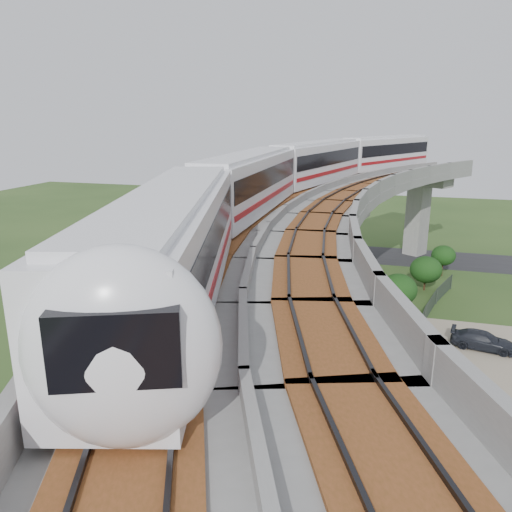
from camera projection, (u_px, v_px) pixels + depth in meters
name	position (u px, v px, depth m)	size (l,w,h in m)	color
ground	(284.00, 364.00, 33.73)	(160.00, 160.00, 0.00)	#2A461C
asphalt_road	(337.00, 252.00, 61.53)	(60.00, 8.00, 0.03)	#232326
viaduct	(348.00, 238.00, 30.29)	(19.58, 73.98, 11.40)	#99968E
metro_train	(313.00, 172.00, 35.67)	(13.43, 61.02, 3.64)	white
fence	(437.00, 374.00, 30.98)	(3.87, 38.73, 1.50)	#2D382D
tree_0	(443.00, 255.00, 51.92)	(2.45, 2.45, 3.26)	#382314
tree_1	(426.00, 270.00, 47.56)	(2.99, 2.99, 3.35)	#382314
tree_2	(398.00, 289.00, 41.13)	(3.05, 3.05, 3.70)	#382314
tree_3	(397.00, 317.00, 37.21)	(2.39, 2.39, 2.75)	#382314
tree_4	(379.00, 336.00, 33.46)	(2.20, 2.20, 2.87)	#382314
tree_5	(396.00, 384.00, 26.75)	(2.11, 2.11, 3.20)	#382314
tree_6	(394.00, 457.00, 21.17)	(2.06, 2.06, 3.10)	#382314
car_white	(512.00, 423.00, 26.18)	(1.41, 3.50, 1.19)	silver
car_dark	(483.00, 340.00, 35.74)	(1.79, 4.39, 1.28)	black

